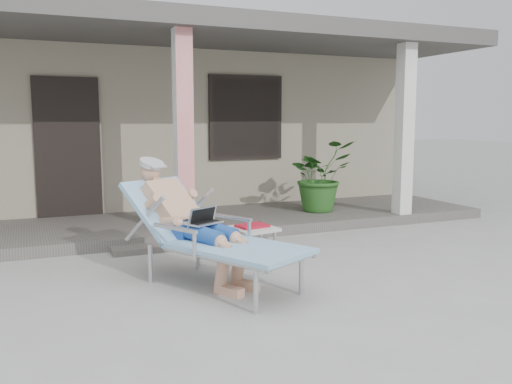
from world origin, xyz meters
name	(u,v)px	position (x,y,z in m)	size (l,w,h in m)	color
ground	(246,289)	(0.00, 0.00, 0.00)	(60.00, 60.00, 0.00)	#9E9E99
house	(126,117)	(0.00, 6.50, 1.67)	(10.40, 5.40, 3.30)	gray
porch_deck	(170,225)	(0.00, 3.00, 0.07)	(10.00, 2.00, 0.15)	#605B56
porch_overhang	(166,35)	(0.00, 2.95, 2.79)	(10.00, 2.30, 2.85)	silver
porch_step	(192,245)	(0.00, 1.85, 0.04)	(2.00, 0.30, 0.07)	#605B56
lounger	(199,202)	(-0.34, 0.38, 0.81)	(1.58, 2.08, 1.32)	#B7B7BC
side_table	(252,230)	(0.45, 0.91, 0.36)	(0.56, 0.56, 0.43)	beige
potted_palm	(320,176)	(2.45, 2.90, 0.72)	(1.03, 0.89, 1.14)	#26591E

